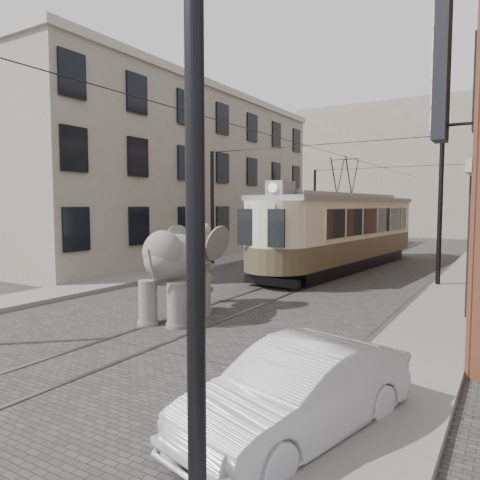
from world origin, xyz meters
The scene contains 10 objects.
ground centered at (0.00, 0.00, 0.00)m, with size 120.00×120.00×0.00m, color #413E3C.
tram_rails centered at (0.00, 0.00, 0.01)m, with size 1.54×80.00×0.02m, color slate, non-canonical shape.
sidewalk_right centered at (6.00, 0.00, 0.07)m, with size 2.00×60.00×0.15m, color slate.
sidewalk_left centered at (-6.50, 0.00, 0.07)m, with size 2.00×60.00×0.15m, color slate.
stucco_building centered at (-11.00, 10.00, 5.00)m, with size 7.00×24.00×10.00m, color gray.
distant_block centered at (0.00, 40.00, 7.00)m, with size 28.00×10.00×14.00m, color gray.
catenary centered at (-0.20, 5.00, 3.00)m, with size 11.00×30.20×6.00m, color black, non-canonical shape.
tram centered at (0.20, 9.45, 2.82)m, with size 2.94×14.23×5.65m, color beige, non-canonical shape.
elephant centered at (-0.58, -3.16, 1.36)m, with size 2.45×4.44×2.72m, color #5F5D57, non-canonical shape.
parked_car centered at (5.20, -7.60, 0.66)m, with size 1.40×3.99×1.31m, color #B1B0B5.
Camera 1 is at (7.69, -13.36, 3.27)m, focal length 34.17 mm.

